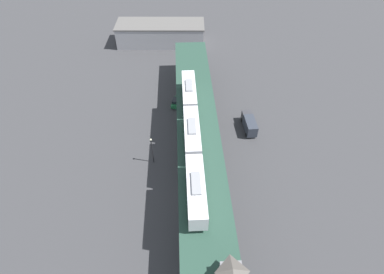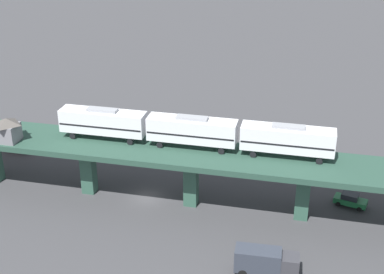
{
  "view_description": "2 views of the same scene",
  "coord_description": "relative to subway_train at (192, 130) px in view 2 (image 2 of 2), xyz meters",
  "views": [
    {
      "loc": [
        -0.02,
        -33.25,
        48.77
      ],
      "look_at": [
        -2.02,
        6.14,
        9.59
      ],
      "focal_mm": 28.0,
      "sensor_mm": 36.0,
      "label": 1
    },
    {
      "loc": [
        59.36,
        26.81,
        39.96
      ],
      "look_at": [
        -2.02,
        6.14,
        9.59
      ],
      "focal_mm": 50.0,
      "sensor_mm": 36.0,
      "label": 2
    }
  ],
  "objects": [
    {
      "name": "street_car_red",
      "position": [
        -5.06,
        -32.05,
        -9.7
      ],
      "size": [
        2.22,
        4.53,
        1.89
      ],
      "color": "#AD1E1E",
      "rests_on": "ground"
    },
    {
      "name": "subway_train",
      "position": [
        0.0,
        0.0,
        0.0
      ],
      "size": [
        6.5,
        37.29,
        4.45
      ],
      "color": "silver",
      "rests_on": "elevated_viaduct"
    },
    {
      "name": "street_lamp",
      "position": [
        -8.28,
        1.71,
        -6.53
      ],
      "size": [
        0.44,
        0.44,
        6.94
      ],
      "color": "black",
      "rests_on": "ground"
    },
    {
      "name": "delivery_truck",
      "position": [
        12.75,
        13.04,
        -8.87
      ],
      "size": [
        3.25,
        7.45,
        3.2
      ],
      "color": "#333338",
      "rests_on": "ground"
    },
    {
      "name": "ground_plane",
      "position": [
        2.02,
        -6.14,
        -10.63
      ],
      "size": [
        400.0,
        400.0,
        0.0
      ],
      "primitive_type": "plane",
      "color": "#38383A"
    },
    {
      "name": "street_car_green",
      "position": [
        -5.17,
        21.28,
        -9.7
      ],
      "size": [
        2.48,
        4.63,
        1.89
      ],
      "color": "#1E6638",
      "rests_on": "ground"
    },
    {
      "name": "elevated_viaduct",
      "position": [
        2.04,
        -6.33,
        -3.69
      ],
      "size": [
        17.5,
        92.38,
        8.09
      ],
      "color": "#244135",
      "rests_on": "ground"
    },
    {
      "name": "signal_hut",
      "position": [
        6.28,
        -24.6,
        -0.74
      ],
      "size": [
        3.52,
        3.52,
        3.4
      ],
      "color": "slate",
      "rests_on": "elevated_viaduct"
    }
  ]
}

